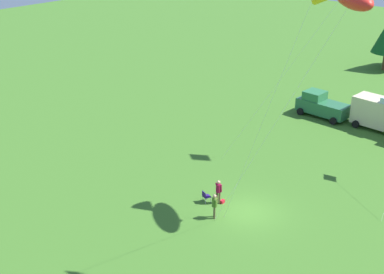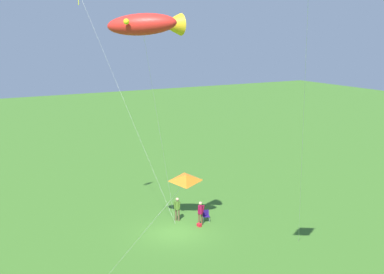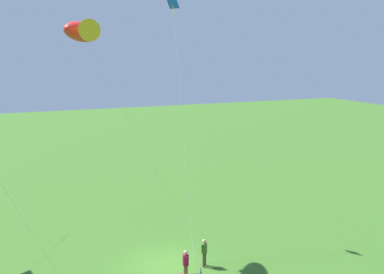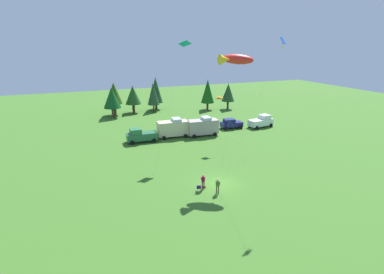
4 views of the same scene
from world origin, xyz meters
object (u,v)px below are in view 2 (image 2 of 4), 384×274
(person_kite_flyer, at_px, (177,207))
(folding_chair, at_px, (206,215))
(kite_large_fish, at_px, (149,24))
(person_spectator, at_px, (200,211))
(kite_delta_orange, at_px, (186,180))
(backpack_on_grass, at_px, (199,225))
(kite_diamond_blue, at_px, (84,6))

(person_kite_flyer, xyz_separation_m, folding_chair, (-1.74, 1.14, -0.53))
(person_kite_flyer, distance_m, kite_large_fish, 14.98)
(folding_chair, height_order, person_spectator, person_spectator)
(folding_chair, height_order, kite_delta_orange, kite_delta_orange)
(person_kite_flyer, bearing_deg, backpack_on_grass, 73.03)
(kite_delta_orange, bearing_deg, backpack_on_grass, -122.38)
(folding_chair, relative_size, backpack_on_grass, 2.56)
(backpack_on_grass, height_order, kite_diamond_blue, kite_diamond_blue)
(person_kite_flyer, distance_m, kite_delta_orange, 17.60)
(backpack_on_grass, relative_size, kite_large_fish, 0.02)
(person_spectator, xyz_separation_m, kite_large_fish, (5.74, 4.19, 12.97))
(person_kite_flyer, relative_size, backpack_on_grass, 5.44)
(person_kite_flyer, bearing_deg, person_spectator, 81.48)
(person_spectator, bearing_deg, backpack_on_grass, -49.29)
(person_kite_flyer, height_order, kite_delta_orange, kite_delta_orange)
(backpack_on_grass, bearing_deg, person_kite_flyer, -66.82)
(backpack_on_grass, bearing_deg, kite_large_fish, 35.86)
(backpack_on_grass, relative_size, kite_diamond_blue, 0.02)
(kite_large_fish, bearing_deg, person_spectator, -143.89)
(kite_delta_orange, xyz_separation_m, kite_diamond_blue, (-1.05, -15.07, 7.34))
(folding_chair, distance_m, person_spectator, 1.03)
(folding_chair, bearing_deg, person_spectator, -35.71)
(person_spectator, relative_size, kite_diamond_blue, 0.11)
(kite_diamond_blue, bearing_deg, person_spectator, 163.27)
(kite_diamond_blue, bearing_deg, folding_chair, 168.03)
(folding_chair, bearing_deg, kite_diamond_blue, -81.07)
(person_spectator, xyz_separation_m, backpack_on_grass, (0.22, 0.20, -0.91))
(folding_chair, relative_size, kite_delta_orange, 0.10)
(kite_delta_orange, height_order, kite_diamond_blue, kite_diamond_blue)
(person_kite_flyer, bearing_deg, kite_diamond_blue, -45.13)
(person_spectator, height_order, kite_diamond_blue, kite_diamond_blue)
(person_spectator, relative_size, kite_delta_orange, 0.21)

